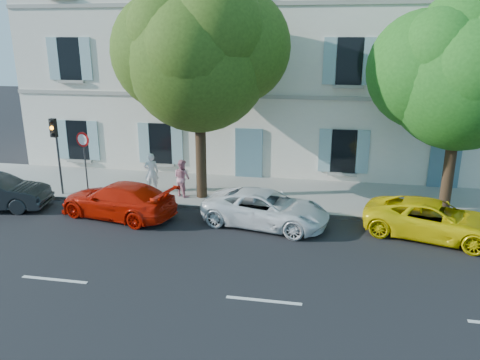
% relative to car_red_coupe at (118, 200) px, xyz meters
% --- Properties ---
extents(ground, '(90.00, 90.00, 0.00)m').
position_rel_car_red_coupe_xyz_m(ground, '(6.29, -0.94, -0.67)').
color(ground, black).
extents(sidewalk, '(36.00, 4.50, 0.15)m').
position_rel_car_red_coupe_xyz_m(sidewalk, '(6.29, 3.51, -0.59)').
color(sidewalk, '#A09E96').
rests_on(sidewalk, ground).
extents(kerb, '(36.00, 0.16, 0.16)m').
position_rel_car_red_coupe_xyz_m(kerb, '(6.29, 1.34, -0.59)').
color(kerb, '#9E998E').
rests_on(kerb, ground).
extents(building, '(28.00, 7.00, 12.00)m').
position_rel_car_red_coupe_xyz_m(building, '(6.29, 9.26, 5.33)').
color(building, silver).
rests_on(building, ground).
extents(car_red_coupe, '(4.91, 2.82, 1.34)m').
position_rel_car_red_coupe_xyz_m(car_red_coupe, '(0.00, 0.00, 0.00)').
color(car_red_coupe, red).
rests_on(car_red_coupe, ground).
extents(car_white_coupe, '(4.90, 2.95, 1.27)m').
position_rel_car_red_coupe_xyz_m(car_white_coupe, '(5.66, 0.20, -0.03)').
color(car_white_coupe, white).
rests_on(car_white_coupe, ground).
extents(car_yellow_supercar, '(4.98, 3.32, 1.27)m').
position_rel_car_red_coupe_xyz_m(car_yellow_supercar, '(11.42, 0.19, -0.03)').
color(car_yellow_supercar, yellow).
rests_on(car_yellow_supercar, ground).
extents(tree_left, '(5.59, 5.59, 8.66)m').
position_rel_car_red_coupe_xyz_m(tree_left, '(2.64, 2.43, 5.06)').
color(tree_left, '#3A2819').
rests_on(tree_left, sidewalk).
extents(tree_right, '(5.07, 5.07, 7.82)m').
position_rel_car_red_coupe_xyz_m(tree_right, '(12.26, 2.36, 4.49)').
color(tree_right, '#3A2819').
rests_on(tree_right, sidewalk).
extents(traffic_light, '(0.28, 0.37, 3.27)m').
position_rel_car_red_coupe_xyz_m(traffic_light, '(-3.35, 1.60, 1.85)').
color(traffic_light, '#383A3D').
rests_on(traffic_light, sidewalk).
extents(road_sign, '(0.62, 0.17, 2.71)m').
position_rel_car_red_coupe_xyz_m(road_sign, '(-2.24, 1.83, 1.43)').
color(road_sign, '#383A3D').
rests_on(road_sign, sidewalk).
extents(pedestrian_a, '(0.72, 0.60, 1.68)m').
position_rel_car_red_coupe_xyz_m(pedestrian_a, '(0.30, 2.80, 0.32)').
color(pedestrian_a, white).
rests_on(pedestrian_a, sidewalk).
extents(pedestrian_b, '(0.96, 0.91, 1.58)m').
position_rel_car_red_coupe_xyz_m(pedestrian_b, '(1.81, 2.40, 0.27)').
color(pedestrian_b, pink).
rests_on(pedestrian_b, sidewalk).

